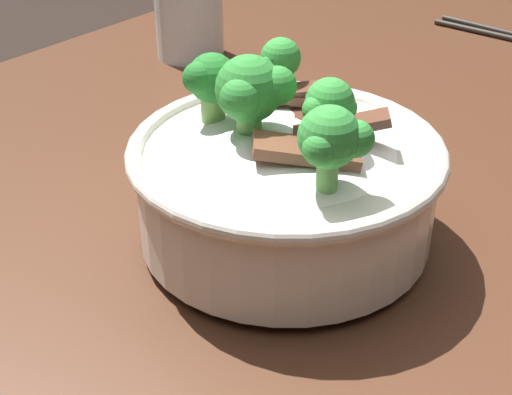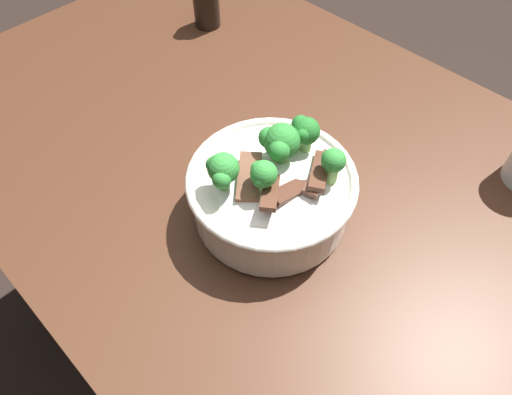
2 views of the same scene
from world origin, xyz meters
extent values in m
cube|color=#472819|center=(0.00, 0.00, 0.76)|extent=(1.42, 0.77, 0.06)
cube|color=#472819|center=(-0.64, -0.31, 0.36)|extent=(0.07, 0.07, 0.73)
cylinder|color=silver|center=(0.02, 0.08, 0.79)|extent=(0.11, 0.11, 0.01)
cylinder|color=silver|center=(0.02, 0.08, 0.83)|extent=(0.21, 0.21, 0.07)
torus|color=silver|center=(0.02, 0.08, 0.86)|extent=(0.22, 0.22, 0.01)
ellipsoid|color=white|center=(0.02, 0.08, 0.85)|extent=(0.19, 0.19, 0.06)
cube|color=#4C2B1E|center=(-0.01, 0.08, 0.87)|extent=(0.03, 0.06, 0.02)
cube|color=brown|center=(0.04, 0.11, 0.88)|extent=(0.07, 0.07, 0.02)
cube|color=#563323|center=(0.00, 0.11, 0.88)|extent=(0.05, 0.06, 0.02)
cube|color=#4C2B1E|center=(-0.02, 0.04, 0.88)|extent=(0.04, 0.08, 0.01)
cube|color=#563323|center=(-0.02, 0.04, 0.88)|extent=(0.06, 0.07, 0.02)
cylinder|color=#7AB256|center=(-0.03, 0.03, 0.88)|extent=(0.02, 0.02, 0.03)
sphere|color=green|center=(-0.03, 0.03, 0.90)|extent=(0.03, 0.03, 0.03)
sphere|color=green|center=(-0.02, 0.03, 0.90)|extent=(0.01, 0.01, 0.01)
sphere|color=green|center=(-0.03, 0.04, 0.90)|extent=(0.01, 0.01, 0.01)
cylinder|color=#5B9947|center=(0.05, 0.13, 0.88)|extent=(0.01, 0.01, 0.02)
sphere|color=green|center=(0.05, 0.13, 0.90)|extent=(0.04, 0.04, 0.04)
sphere|color=green|center=(0.07, 0.14, 0.90)|extent=(0.02, 0.02, 0.02)
sphere|color=green|center=(0.04, 0.15, 0.90)|extent=(0.02, 0.02, 0.02)
cylinder|color=#7AB256|center=(0.01, 0.11, 0.88)|extent=(0.02, 0.02, 0.03)
sphere|color=green|center=(0.01, 0.11, 0.90)|extent=(0.03, 0.03, 0.03)
sphere|color=green|center=(0.02, 0.10, 0.90)|extent=(0.02, 0.02, 0.02)
sphere|color=green|center=(0.01, 0.12, 0.90)|extent=(0.02, 0.02, 0.02)
cylinder|color=#7AB256|center=(0.03, 0.01, 0.88)|extent=(0.02, 0.02, 0.02)
sphere|color=#237028|center=(0.03, 0.01, 0.90)|extent=(0.04, 0.04, 0.04)
sphere|color=#237028|center=(0.04, 0.01, 0.90)|extent=(0.02, 0.02, 0.02)
sphere|color=#237028|center=(0.02, 0.03, 0.90)|extent=(0.02, 0.02, 0.02)
cylinder|color=#6BA84C|center=(0.03, 0.05, 0.88)|extent=(0.02, 0.02, 0.02)
sphere|color=#2D8433|center=(0.03, 0.05, 0.91)|extent=(0.05, 0.05, 0.05)
sphere|color=#2D8433|center=(0.05, 0.06, 0.91)|extent=(0.03, 0.03, 0.03)
sphere|color=#2D8433|center=(0.02, 0.07, 0.91)|extent=(0.03, 0.03, 0.03)
cylinder|color=white|center=(-0.21, -0.23, 0.79)|extent=(0.07, 0.07, 0.00)
cylinder|color=white|center=(-0.21, -0.23, 0.84)|extent=(0.08, 0.08, 0.10)
cylinder|color=olive|center=(-0.21, -0.23, 0.83)|extent=(0.07, 0.07, 0.07)
camera|label=1|loc=(0.38, 0.35, 1.11)|focal=52.36mm
camera|label=2|loc=(-0.22, 0.36, 1.31)|focal=32.02mm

